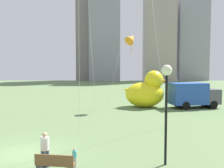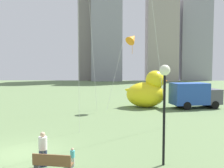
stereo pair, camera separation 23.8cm
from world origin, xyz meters
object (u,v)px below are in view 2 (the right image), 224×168
park_bench (53,163)px  box_truck (194,95)px  person_child (73,156)px  lamppost (165,87)px  kite_orange (132,38)px  giant_inflatable_duck (147,92)px  person_adult (43,147)px

park_bench → box_truck: 20.79m
person_child → lamppost: bearing=3.3°
kite_orange → person_child: bearing=-103.3°
person_child → box_truck: size_ratio=0.15×
giant_inflatable_duck → lamppost: bearing=-94.4°
park_bench → person_child: 1.09m
person_adult → kite_orange: bearing=72.2°
lamppost → box_truck: (6.54, 16.20, -2.31)m
park_bench → person_adult: size_ratio=1.08×
person_child → box_truck: 19.71m
person_adult → box_truck: 20.52m
lamppost → giant_inflatable_duck: bearing=85.6°
park_bench → person_child: park_bench is taller
kite_orange → box_truck: bearing=4.2°
box_truck → kite_orange: (-7.08, -0.52, 6.34)m
park_bench → box_truck: box_truck is taller
lamppost → box_truck: lamppost is taller
lamppost → kite_orange: 16.19m
lamppost → kite_orange: size_ratio=0.56×
box_truck → lamppost: bearing=-112.0°
person_adult → person_child: (1.38, 0.04, -0.42)m
person_adult → lamppost: size_ratio=0.35×
person_child → kite_orange: (3.76, 15.92, 7.29)m
park_bench → lamppost: (5.02, 1.06, 3.27)m
person_child → lamppost: 5.40m
box_truck → kite_orange: size_ratio=0.68×
lamppost → kite_orange: kite_orange is taller
person_child → giant_inflatable_duck: (5.58, 16.97, 1.32)m
park_bench → person_child: bearing=48.2°
person_adult → giant_inflatable_duck: (6.96, 17.00, 0.90)m
park_bench → kite_orange: kite_orange is taller
giant_inflatable_duck → park_bench: bearing=-109.5°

